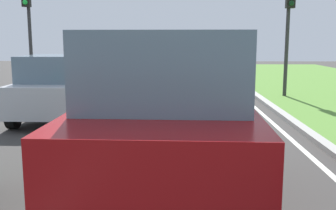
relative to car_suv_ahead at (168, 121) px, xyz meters
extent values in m
plane|color=#383533|center=(-0.96, 5.80, -1.17)|extent=(60.00, 60.00, 0.00)
cube|color=silver|center=(-1.66, 5.80, -1.16)|extent=(0.12, 32.00, 0.01)
cube|color=silver|center=(2.64, 5.80, -1.16)|extent=(0.12, 32.00, 0.01)
cube|color=#9E9B93|center=(3.14, 5.80, -1.11)|extent=(0.24, 48.00, 0.12)
cube|color=maroon|center=(0.00, 0.04, -0.24)|extent=(2.05, 4.56, 1.10)
cube|color=slate|center=(0.00, -0.11, 0.71)|extent=(1.79, 2.76, 0.80)
cylinder|color=black|center=(-0.82, 1.60, -0.79)|extent=(0.25, 0.77, 0.76)
cylinder|color=black|center=(0.93, 1.54, -0.79)|extent=(0.25, 0.77, 0.76)
cube|color=#B7BABF|center=(-3.21, 5.81, -0.47)|extent=(1.69, 3.72, 0.80)
cube|color=slate|center=(-3.21, 5.56, 0.27)|extent=(1.50, 1.92, 0.68)
cylinder|color=black|center=(-3.94, 7.08, -0.87)|extent=(0.23, 0.60, 0.60)
cylinder|color=black|center=(-2.44, 7.06, -0.87)|extent=(0.23, 0.60, 0.60)
cylinder|color=black|center=(-3.98, 4.56, -0.87)|extent=(0.23, 0.60, 0.60)
cylinder|color=black|center=(-2.47, 4.55, -0.87)|extent=(0.23, 0.60, 0.60)
cylinder|color=#2D2D2D|center=(4.22, 10.22, 1.03)|extent=(0.14, 0.14, 4.39)
sphere|color=black|center=(4.22, 9.89, 2.34)|extent=(0.20, 0.20, 0.20)
cylinder|color=#2D2D2D|center=(-6.01, 11.44, 1.17)|extent=(0.14, 0.14, 4.68)
sphere|color=green|center=(-6.01, 11.11, 2.50)|extent=(0.20, 0.20, 0.20)
camera|label=1|loc=(0.12, -4.95, 1.03)|focal=42.21mm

